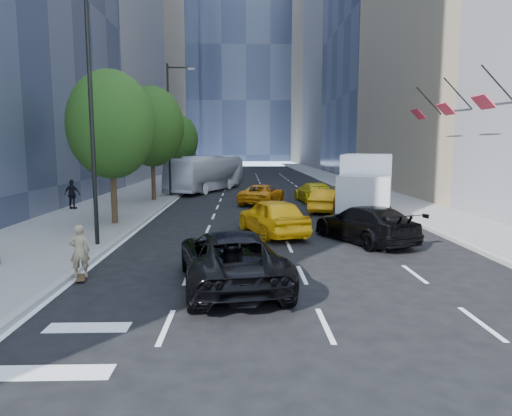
{
  "coord_description": "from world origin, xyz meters",
  "views": [
    {
      "loc": [
        -0.8,
        -13.59,
        3.91
      ],
      "look_at": [
        -0.32,
        3.62,
        1.6
      ],
      "focal_mm": 32.0,
      "sensor_mm": 36.0,
      "label": 1
    }
  ],
  "objects_px": {
    "skateboarder": "(80,255)",
    "black_sedan_lincoln": "(231,258)",
    "box_truck": "(366,186)",
    "city_bus": "(207,174)",
    "black_sedan_mercedes": "(365,224)"
  },
  "relations": [
    {
      "from": "skateboarder",
      "to": "black_sedan_lincoln",
      "type": "relative_size",
      "value": 0.27
    },
    {
      "from": "box_truck",
      "to": "black_sedan_lincoln",
      "type": "bearing_deg",
      "value": -102.37
    },
    {
      "from": "black_sedan_lincoln",
      "to": "skateboarder",
      "type": "bearing_deg",
      "value": -16.71
    },
    {
      "from": "black_sedan_lincoln",
      "to": "city_bus",
      "type": "distance_m",
      "value": 28.17
    },
    {
      "from": "skateboarder",
      "to": "black_sedan_mercedes",
      "type": "xyz_separation_m",
      "value": [
        9.8,
        5.22,
        -0.02
      ]
    },
    {
      "from": "skateboarder",
      "to": "black_sedan_mercedes",
      "type": "distance_m",
      "value": 11.1
    },
    {
      "from": "skateboarder",
      "to": "box_truck",
      "type": "relative_size",
      "value": 0.2
    },
    {
      "from": "skateboarder",
      "to": "box_truck",
      "type": "distance_m",
      "value": 16.51
    },
    {
      "from": "skateboarder",
      "to": "city_bus",
      "type": "distance_m",
      "value": 27.49
    },
    {
      "from": "city_bus",
      "to": "box_truck",
      "type": "height_order",
      "value": "box_truck"
    },
    {
      "from": "black_sedan_mercedes",
      "to": "box_truck",
      "type": "bearing_deg",
      "value": -126.94
    },
    {
      "from": "black_sedan_lincoln",
      "to": "city_bus",
      "type": "xyz_separation_m",
      "value": [
        -2.85,
        28.02,
        0.76
      ]
    },
    {
      "from": "skateboarder",
      "to": "black_sedan_mercedes",
      "type": "bearing_deg",
      "value": -168.38
    },
    {
      "from": "black_sedan_lincoln",
      "to": "black_sedan_mercedes",
      "type": "distance_m",
      "value": 7.91
    },
    {
      "from": "skateboarder",
      "to": "box_truck",
      "type": "bearing_deg",
      "value": -151.08
    }
  ]
}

